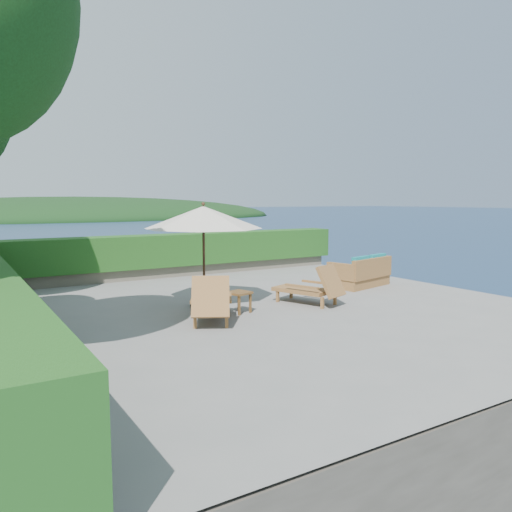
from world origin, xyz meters
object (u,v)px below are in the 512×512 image
lounge_right (312,287)px  wicker_loveseat (361,274)px  patio_umbrella (203,218)px  side_table (239,295)px  lounge_left (212,302)px

lounge_right → wicker_loveseat: bearing=3.9°
patio_umbrella → lounge_right: 3.00m
side_table → wicker_loveseat: (4.62, 1.10, -0.04)m
patio_umbrella → lounge_right: (2.25, -1.12, -1.63)m
patio_umbrella → lounge_left: patio_umbrella is taller
side_table → lounge_right: bearing=-2.7°
lounge_left → side_table: bearing=53.8°
wicker_loveseat → lounge_left: bearing=-178.0°
wicker_loveseat → side_table: bearing=-180.0°
patio_umbrella → lounge_right: patio_umbrella is taller
lounge_right → side_table: size_ratio=3.27×
patio_umbrella → wicker_loveseat: size_ratio=1.63×
lounge_left → wicker_loveseat: lounge_left is taller
lounge_left → side_table: (0.87, 0.41, -0.03)m
patio_umbrella → lounge_right: size_ratio=1.82×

